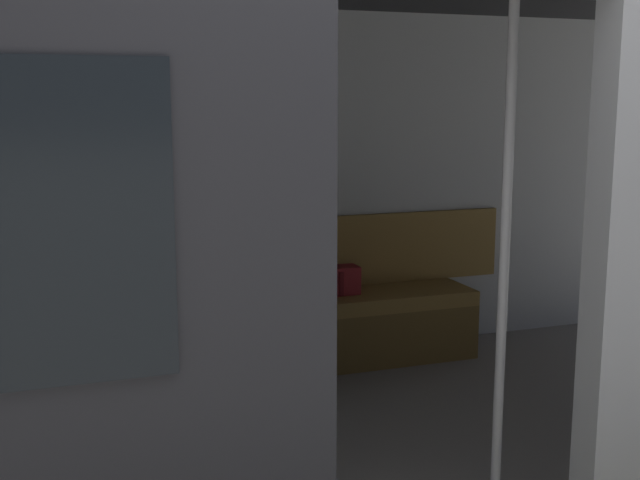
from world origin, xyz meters
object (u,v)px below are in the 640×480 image
object	(u,v)px
handbag	(337,280)
book	(212,303)
person_seated	(269,267)
grab_pole_door	(306,277)
grab_pole_far	(504,259)
bench_seat	(252,321)
train_car	(307,124)

from	to	relation	value
handbag	book	size ratio (longest dim) A/B	1.18
person_seated	grab_pole_door	bearing A→B (deg)	77.13
person_seated	handbag	distance (m)	0.50
handbag	grab_pole_far	distance (m)	2.17
person_seated	book	xyz separation A→B (m)	(0.31, -0.10, -0.21)
bench_seat	person_seated	distance (m)	0.34
train_car	grab_pole_far	bearing A→B (deg)	114.92
book	grab_pole_door	xyz separation A→B (m)	(0.14, 2.10, 0.61)
bench_seat	handbag	xyz separation A→B (m)	(-0.55, -0.07, 0.19)
grab_pole_far	handbag	bearing A→B (deg)	-95.03
person_seated	handbag	size ratio (longest dim) A/B	4.47
handbag	train_car	bearing A→B (deg)	63.43
person_seated	train_car	bearing A→B (deg)	82.83
handbag	person_seated	bearing A→B (deg)	14.75
train_car	bench_seat	distance (m)	1.63
bench_seat	grab_pole_door	xyz separation A→B (m)	(0.37, 2.05, 0.72)
person_seated	grab_pole_door	world-z (taller)	grab_pole_door
grab_pole_far	bench_seat	bearing A→B (deg)	-79.69
grab_pole_far	book	bearing A→B (deg)	-74.04
person_seated	grab_pole_door	size ratio (longest dim) A/B	0.55
train_car	grab_pole_far	world-z (taller)	train_car
handbag	grab_pole_far	bearing A→B (deg)	84.97
book	grab_pole_far	world-z (taller)	grab_pole_far
grab_pole_door	bench_seat	bearing A→B (deg)	-100.18
train_car	person_seated	world-z (taller)	train_car
bench_seat	handbag	size ratio (longest dim) A/B	10.83
grab_pole_far	train_car	bearing A→B (deg)	-65.08
person_seated	grab_pole_door	xyz separation A→B (m)	(0.46, 2.00, 0.40)
book	train_car	bearing A→B (deg)	92.78
handbag	book	distance (m)	0.78
person_seated	grab_pole_far	size ratio (longest dim) A/B	0.55
person_seated	handbag	world-z (taller)	person_seated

